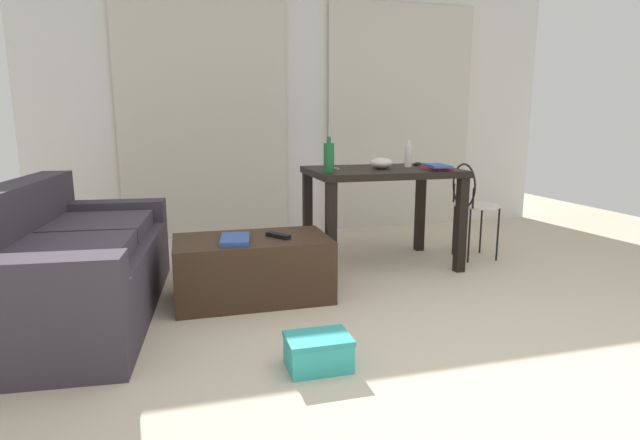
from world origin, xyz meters
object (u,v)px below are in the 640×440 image
bottle_near (408,155)px  bowl (381,163)px  scissors (336,168)px  tv_remote_on_table (417,164)px  book_stack (437,167)px  tv_remote_primary (278,236)px  coffee_table (253,268)px  bottle_far (329,157)px  shoebox (318,352)px  wire_chair (471,199)px  couch (69,266)px  magazine (235,239)px  craft_table (381,184)px

bottle_near → bowl: (-0.27, -0.09, -0.05)m
bowl → scissors: size_ratio=1.45×
tv_remote_on_table → scissors: bearing=-140.6°
book_stack → tv_remote_primary: book_stack is taller
coffee_table → bottle_near: bearing=23.3°
bottle_far → shoebox: size_ratio=0.85×
wire_chair → bottle_near: 0.65m
coffee_table → bottle_near: size_ratio=4.46×
tv_remote_on_table → book_stack: bearing=-63.3°
bottle_near → scissors: bottle_near is taller
wire_chair → bottle_near: size_ratio=3.64×
coffee_table → bowl: 1.33m
couch → bowl: bearing=13.5°
coffee_table → magazine: magazine is taller
magazine → bottle_near: bearing=32.2°
bottle_near → bottle_far: 0.79m
craft_table → shoebox: size_ratio=3.77×
tv_remote_primary → tv_remote_on_table: bearing=-3.9°
coffee_table → tv_remote_primary: size_ratio=5.33×
bowl → book_stack: bearing=-23.8°
book_stack → magazine: bearing=-166.2°
wire_chair → tv_remote_on_table: bearing=151.5°
bowl → shoebox: (-0.91, -1.52, -0.73)m
wire_chair → bottle_far: size_ratio=3.15×
book_stack → bottle_far: bearing=-179.1°
couch → wire_chair: wire_chair is taller
bowl → craft_table: bearing=57.7°
tv_remote_primary → wire_chair: bearing=-16.0°
bottle_near → book_stack: (0.12, -0.26, -0.07)m
bottle_near → bowl: bearing=-161.4°
tv_remote_on_table → scissors: 0.75m
wire_chair → bottle_near: bearing=171.6°
bottle_near → bottle_far: (-0.74, -0.27, 0.01)m
tv_remote_on_table → magazine: 1.81m
coffee_table → wire_chair: bearing=14.9°
bowl → book_stack: (0.38, -0.17, -0.02)m
wire_chair → tv_remote_primary: size_ratio=4.35×
craft_table → wire_chair: size_ratio=1.41×
couch → coffee_table: size_ratio=1.87×
scissors → shoebox: 1.86m
couch → tv_remote_on_table: (2.55, 0.74, 0.48)m
craft_table → couch: bearing=-165.9°
couch → shoebox: couch is taller
bottle_far → book_stack: 0.86m
wire_chair → tv_remote_on_table: 0.52m
coffee_table → shoebox: coffee_table is taller
bowl → shoebox: 1.92m
bowl → scissors: bowl is taller
bowl → tv_remote_on_table: 0.47m
bottle_far → scissors: bottle_far is taller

